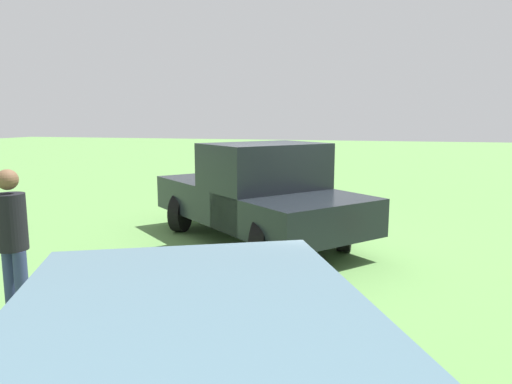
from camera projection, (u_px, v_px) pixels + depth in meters
ground_plane at (282, 243)px, 8.37m from camera, size 80.00×80.00×0.00m
pickup_truck at (260, 192)px, 8.30m from camera, size 4.39×4.65×1.79m
person_visitor at (12, 237)px, 4.98m from camera, size 0.39×0.39×1.69m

